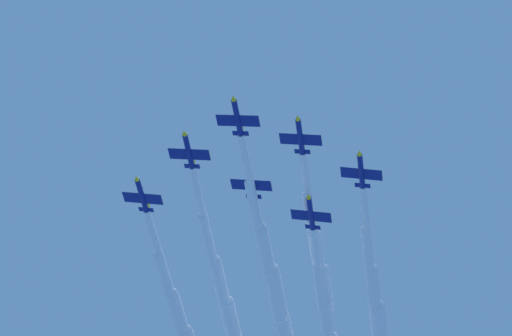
% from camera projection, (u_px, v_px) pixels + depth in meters
% --- Properties ---
extents(jet_lead, '(30.63, 57.28, 4.15)m').
position_uv_depth(jet_lead, '(266.00, 252.00, 256.82)').
color(jet_lead, navy).
extents(jet_port_inner, '(27.37, 52.38, 4.18)m').
position_uv_depth(jet_port_inner, '(318.00, 253.00, 261.27)').
color(jet_port_inner, navy).
extents(jet_starboard_inner, '(31.50, 60.53, 4.16)m').
position_uv_depth(jet_starboard_inner, '(221.00, 285.00, 266.67)').
color(jet_starboard_inner, navy).
extents(jet_port_mid, '(30.30, 55.95, 4.22)m').
position_uv_depth(jet_port_mid, '(277.00, 301.00, 268.57)').
color(jet_port_mid, navy).
extents(jet_starboard_mid, '(28.59, 55.16, 4.30)m').
position_uv_depth(jet_starboard_mid, '(374.00, 290.00, 265.87)').
color(jet_starboard_mid, navy).
extents(jet_port_outer, '(30.86, 56.72, 4.30)m').
position_uv_depth(jet_port_outer, '(179.00, 315.00, 270.57)').
color(jet_port_outer, navy).
extents(jet_starboard_outer, '(27.91, 53.52, 4.29)m').
position_uv_depth(jet_starboard_outer, '(327.00, 322.00, 270.94)').
color(jet_starboard_outer, navy).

